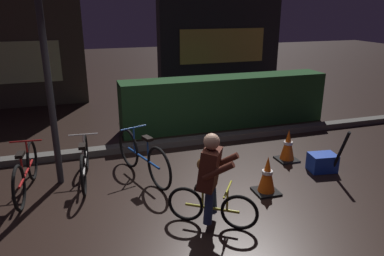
{
  "coord_description": "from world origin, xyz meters",
  "views": [
    {
      "loc": [
        -1.41,
        -4.47,
        2.7
      ],
      "look_at": [
        0.2,
        0.6,
        0.9
      ],
      "focal_mm": 34.31,
      "sensor_mm": 36.0,
      "label": 1
    }
  ],
  "objects_px": {
    "parked_bike_center_right": "(143,157)",
    "cyclist": "(211,180)",
    "traffic_cone_near": "(267,175)",
    "closed_umbrella": "(340,153)",
    "street_post": "(50,98)",
    "traffic_cone_far": "(288,146)",
    "blue_crate": "(322,162)",
    "parked_bike_center_left": "(85,162)",
    "parked_bike_left_mid": "(26,172)"
  },
  "relations": [
    {
      "from": "parked_bike_center_right",
      "to": "cyclist",
      "type": "height_order",
      "value": "cyclist"
    },
    {
      "from": "traffic_cone_near",
      "to": "closed_umbrella",
      "type": "distance_m",
      "value": 1.41
    },
    {
      "from": "traffic_cone_near",
      "to": "parked_bike_center_right",
      "type": "bearing_deg",
      "value": 147.14
    },
    {
      "from": "street_post",
      "to": "traffic_cone_far",
      "type": "height_order",
      "value": "street_post"
    },
    {
      "from": "closed_umbrella",
      "to": "parked_bike_center_right",
      "type": "bearing_deg",
      "value": -109.36
    },
    {
      "from": "cyclist",
      "to": "blue_crate",
      "type": "bearing_deg",
      "value": 55.7
    },
    {
      "from": "blue_crate",
      "to": "street_post",
      "type": "bearing_deg",
      "value": 168.02
    },
    {
      "from": "street_post",
      "to": "traffic_cone_near",
      "type": "height_order",
      "value": "street_post"
    },
    {
      "from": "traffic_cone_near",
      "to": "cyclist",
      "type": "height_order",
      "value": "cyclist"
    },
    {
      "from": "parked_bike_center_left",
      "to": "traffic_cone_near",
      "type": "relative_size",
      "value": 2.63
    },
    {
      "from": "parked_bike_left_mid",
      "to": "cyclist",
      "type": "relative_size",
      "value": 1.29
    },
    {
      "from": "parked_bike_left_mid",
      "to": "parked_bike_center_right",
      "type": "distance_m",
      "value": 1.75
    },
    {
      "from": "street_post",
      "to": "traffic_cone_far",
      "type": "bearing_deg",
      "value": -4.88
    },
    {
      "from": "blue_crate",
      "to": "traffic_cone_far",
      "type": "bearing_deg",
      "value": 120.3
    },
    {
      "from": "street_post",
      "to": "closed_umbrella",
      "type": "xyz_separation_m",
      "value": [
        4.36,
        -1.15,
        -0.97
      ]
    },
    {
      "from": "parked_bike_center_right",
      "to": "cyclist",
      "type": "distance_m",
      "value": 1.72
    },
    {
      "from": "street_post",
      "to": "closed_umbrella",
      "type": "relative_size",
      "value": 3.25
    },
    {
      "from": "traffic_cone_far",
      "to": "traffic_cone_near",
      "type": "bearing_deg",
      "value": -134.45
    },
    {
      "from": "parked_bike_left_mid",
      "to": "traffic_cone_far",
      "type": "relative_size",
      "value": 2.74
    },
    {
      "from": "parked_bike_center_right",
      "to": "closed_umbrella",
      "type": "xyz_separation_m",
      "value": [
        3.06,
        -0.93,
        0.05
      ]
    },
    {
      "from": "blue_crate",
      "to": "parked_bike_center_left",
      "type": "bearing_deg",
      "value": 167.84
    },
    {
      "from": "parked_bike_center_right",
      "to": "parked_bike_center_left",
      "type": "bearing_deg",
      "value": 62.41
    },
    {
      "from": "parked_bike_left_mid",
      "to": "traffic_cone_far",
      "type": "distance_m",
      "value": 4.37
    },
    {
      "from": "parked_bike_left_mid",
      "to": "blue_crate",
      "type": "bearing_deg",
      "value": -93.31
    },
    {
      "from": "blue_crate",
      "to": "cyclist",
      "type": "bearing_deg",
      "value": -158.82
    },
    {
      "from": "street_post",
      "to": "parked_bike_center_left",
      "type": "distance_m",
      "value": 1.13
    },
    {
      "from": "traffic_cone_near",
      "to": "parked_bike_center_left",
      "type": "bearing_deg",
      "value": 154.46
    },
    {
      "from": "traffic_cone_far",
      "to": "closed_umbrella",
      "type": "height_order",
      "value": "closed_umbrella"
    },
    {
      "from": "blue_crate",
      "to": "cyclist",
      "type": "height_order",
      "value": "cyclist"
    },
    {
      "from": "parked_bike_center_left",
      "to": "parked_bike_center_right",
      "type": "relative_size",
      "value": 0.93
    },
    {
      "from": "street_post",
      "to": "parked_bike_left_mid",
      "type": "distance_m",
      "value": 1.16
    },
    {
      "from": "parked_bike_left_mid",
      "to": "traffic_cone_near",
      "type": "bearing_deg",
      "value": -102.64
    },
    {
      "from": "street_post",
      "to": "blue_crate",
      "type": "bearing_deg",
      "value": -11.98
    },
    {
      "from": "parked_bike_center_right",
      "to": "cyclist",
      "type": "xyz_separation_m",
      "value": [
        0.57,
        -1.6,
        0.27
      ]
    },
    {
      "from": "parked_bike_center_left",
      "to": "parked_bike_center_right",
      "type": "distance_m",
      "value": 0.92
    },
    {
      "from": "parked_bike_left_mid",
      "to": "closed_umbrella",
      "type": "height_order",
      "value": "closed_umbrella"
    },
    {
      "from": "traffic_cone_far",
      "to": "blue_crate",
      "type": "relative_size",
      "value": 1.33
    },
    {
      "from": "parked_bike_center_left",
      "to": "blue_crate",
      "type": "relative_size",
      "value": 3.5
    },
    {
      "from": "parked_bike_center_right",
      "to": "closed_umbrella",
      "type": "bearing_deg",
      "value": -124.81
    },
    {
      "from": "street_post",
      "to": "cyclist",
      "type": "distance_m",
      "value": 2.72
    },
    {
      "from": "parked_bike_center_right",
      "to": "traffic_cone_far",
      "type": "relative_size",
      "value": 2.81
    },
    {
      "from": "street_post",
      "to": "blue_crate",
      "type": "distance_m",
      "value": 4.51
    },
    {
      "from": "parked_bike_left_mid",
      "to": "street_post",
      "type": "bearing_deg",
      "value": -60.02
    },
    {
      "from": "street_post",
      "to": "parked_bike_center_left",
      "type": "height_order",
      "value": "street_post"
    },
    {
      "from": "traffic_cone_far",
      "to": "cyclist",
      "type": "xyz_separation_m",
      "value": [
        -2.04,
        -1.48,
        0.35
      ]
    },
    {
      "from": "traffic_cone_near",
      "to": "cyclist",
      "type": "relative_size",
      "value": 0.47
    },
    {
      "from": "parked_bike_center_right",
      "to": "traffic_cone_near",
      "type": "xyz_separation_m",
      "value": [
        1.67,
        -1.08,
        -0.08
      ]
    },
    {
      "from": "street_post",
      "to": "parked_bike_left_mid",
      "type": "xyz_separation_m",
      "value": [
        -0.45,
        -0.21,
        -1.04
      ]
    },
    {
      "from": "street_post",
      "to": "parked_bike_center_left",
      "type": "xyz_separation_m",
      "value": [
        0.39,
        -0.07,
        -1.06
      ]
    },
    {
      "from": "parked_bike_center_right",
      "to": "closed_umbrella",
      "type": "height_order",
      "value": "closed_umbrella"
    }
  ]
}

